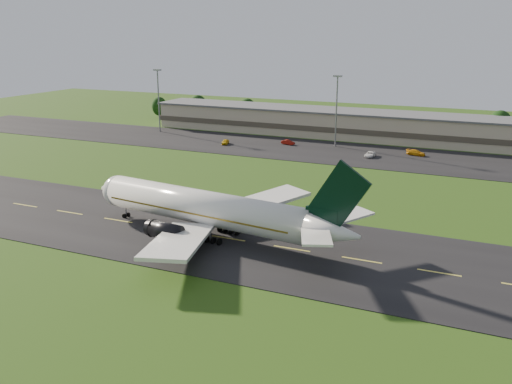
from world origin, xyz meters
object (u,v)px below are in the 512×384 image
at_px(light_mast_west, 158,93).
at_px(service_vehicle_a, 225,142).
at_px(service_vehicle_b, 288,142).
at_px(service_vehicle_d, 416,153).
at_px(terminal, 355,125).
at_px(light_mast_centre, 337,102).
at_px(airliner, 208,209).
at_px(service_vehicle_c, 370,154).

distance_m(light_mast_west, service_vehicle_a, 33.62).
relative_size(service_vehicle_b, service_vehicle_d, 0.81).
bearing_deg(light_mast_west, service_vehicle_d, -2.09).
bearing_deg(service_vehicle_a, terminal, 25.12).
relative_size(terminal, light_mast_centre, 7.13).
distance_m(airliner, light_mast_west, 101.89).
bearing_deg(service_vehicle_d, service_vehicle_c, 135.47).
relative_size(light_mast_west, service_vehicle_b, 4.95).
distance_m(airliner, service_vehicle_c, 71.14).
bearing_deg(service_vehicle_c, service_vehicle_a, 179.20).
xyz_separation_m(airliner, service_vehicle_c, (10.15, 70.30, -3.89)).
relative_size(airliner, service_vehicle_c, 10.57).
bearing_deg(service_vehicle_a, light_mast_centre, 4.10).
xyz_separation_m(airliner, terminal, (-1.05, 96.29, -0.67)).
height_order(terminal, light_mast_west, light_mast_west).
height_order(terminal, service_vehicle_a, terminal).
height_order(light_mast_west, service_vehicle_d, light_mast_west).
distance_m(service_vehicle_b, service_vehicle_d, 36.72).
height_order(airliner, service_vehicle_c, airliner).
relative_size(light_mast_west, service_vehicle_a, 4.90).
bearing_deg(light_mast_centre, service_vehicle_c, -37.88).
height_order(light_mast_centre, service_vehicle_d, light_mast_centre).
bearing_deg(light_mast_centre, service_vehicle_b, -166.23).
bearing_deg(airliner, light_mast_centre, 98.66).
xyz_separation_m(light_mast_west, service_vehicle_b, (46.67, -3.27, -11.96)).
bearing_deg(service_vehicle_a, light_mast_west, 145.85).
distance_m(airliner, service_vehicle_a, 77.12).
xyz_separation_m(terminal, service_vehicle_d, (21.98, -19.22, -3.15)).
xyz_separation_m(light_mast_centre, service_vehicle_b, (-13.33, -3.27, -11.96)).
height_order(airliner, service_vehicle_d, airliner).
bearing_deg(light_mast_centre, service_vehicle_d, -7.40).
relative_size(terminal, service_vehicle_d, 28.46).
bearing_deg(light_mast_centre, service_vehicle_a, -161.07).
distance_m(light_mast_west, light_mast_centre, 60.00).
bearing_deg(service_vehicle_c, terminal, 111.71).
relative_size(terminal, service_vehicle_b, 35.25).
height_order(light_mast_west, light_mast_centre, same).
height_order(service_vehicle_b, service_vehicle_c, service_vehicle_b).
bearing_deg(terminal, light_mast_centre, -94.95).
distance_m(airliner, terminal, 96.29).
relative_size(service_vehicle_a, service_vehicle_c, 0.86).
bearing_deg(terminal, airliner, -89.38).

